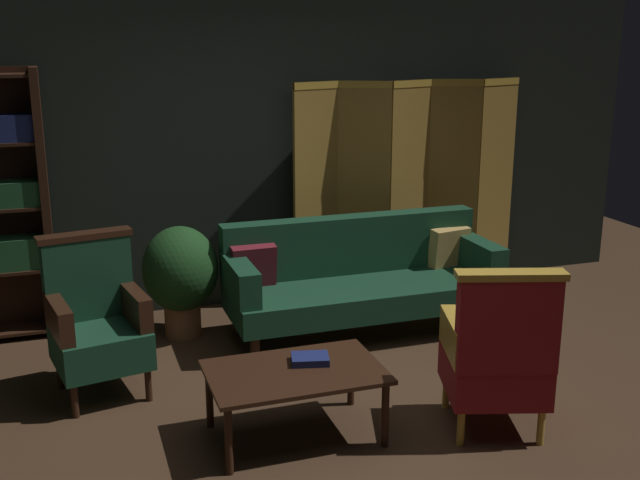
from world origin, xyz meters
TOP-DOWN VIEW (x-y plane):
  - ground_plane at (0.00, 0.00)m, footprint 10.00×10.00m
  - back_wall at (0.00, 2.45)m, footprint 7.20×0.10m
  - folding_screen at (1.30, 2.19)m, footprint 2.17×0.24m
  - velvet_couch at (0.55, 1.45)m, footprint 2.12×0.78m
  - coffee_table at (-0.42, 0.00)m, footprint 1.00×0.64m
  - armchair_gilt_accent at (0.71, -0.31)m, footprint 0.73×0.72m
  - armchair_wing_left at (-1.46, 0.99)m, footprint 0.67×0.67m
  - potted_plant at (-0.80, 1.78)m, footprint 0.58×0.58m
  - book_navy_cloth at (-0.31, 0.07)m, footprint 0.25×0.21m

SIDE VIEW (x-z plane):
  - ground_plane at x=0.00m, z-range 0.00..0.00m
  - coffee_table at x=-0.42m, z-range 0.16..0.58m
  - book_navy_cloth at x=-0.31m, z-range 0.42..0.46m
  - velvet_couch at x=0.55m, z-range 0.01..0.89m
  - armchair_gilt_accent at x=0.71m, z-range -0.03..1.01m
  - armchair_wing_left at x=-1.46m, z-range -0.03..1.01m
  - potted_plant at x=-0.80m, z-range 0.07..0.94m
  - folding_screen at x=1.30m, z-range 0.04..1.94m
  - back_wall at x=0.00m, z-range 0.00..2.80m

